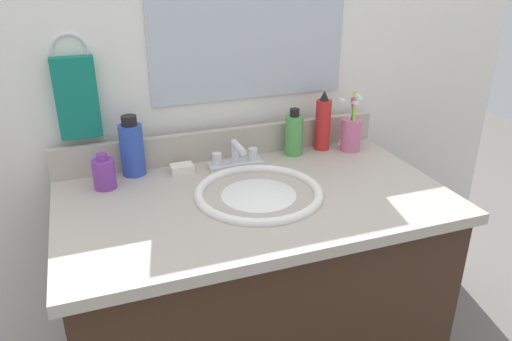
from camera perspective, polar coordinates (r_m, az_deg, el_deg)
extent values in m
cube|color=#382316|center=(1.50, -0.12, -15.99)|extent=(0.96, 0.53, 0.71)
cube|color=#B2A899|center=(1.29, -0.14, -3.43)|extent=(1.00, 0.58, 0.03)
cube|color=#B2A899|center=(1.51, -3.72, 3.13)|extent=(1.00, 0.02, 0.09)
cube|color=white|center=(1.61, -4.22, -0.42)|extent=(2.10, 0.04, 1.30)
cube|color=#B2BCC6|center=(1.48, -0.71, 18.93)|extent=(0.60, 0.01, 0.56)
torus|color=silver|center=(1.42, -20.66, 12.70)|extent=(0.10, 0.01, 0.10)
cube|color=#147260|center=(1.42, -19.94, 7.86)|extent=(0.11, 0.04, 0.22)
torus|color=white|center=(1.29, 0.33, -2.62)|extent=(0.34, 0.34, 0.02)
ellipsoid|color=white|center=(1.31, 0.33, -4.37)|extent=(0.29, 0.29, 0.11)
cylinder|color=#B2B5BA|center=(1.33, 0.32, -5.70)|extent=(0.04, 0.04, 0.01)
cube|color=silver|center=(1.46, -2.40, 0.74)|extent=(0.16, 0.05, 0.01)
cylinder|color=silver|center=(1.44, -2.42, 2.05)|extent=(0.02, 0.02, 0.06)
cylinder|color=silver|center=(1.40, -2.01, 2.69)|extent=(0.02, 0.09, 0.02)
cylinder|color=silver|center=(1.43, -4.51, 1.32)|extent=(0.03, 0.03, 0.04)
cylinder|color=silver|center=(1.47, -0.37, 1.90)|extent=(0.03, 0.03, 0.04)
cylinder|color=#2D4CB2|center=(1.42, -14.08, 2.30)|extent=(0.07, 0.07, 0.15)
cylinder|color=black|center=(1.39, -14.43, 5.59)|extent=(0.04, 0.04, 0.03)
cylinder|color=red|center=(1.57, 7.70, 5.22)|extent=(0.05, 0.05, 0.16)
cone|color=black|center=(1.55, 7.90, 8.57)|extent=(0.03, 0.03, 0.03)
cylinder|color=#7A3899|center=(1.37, -17.08, -0.40)|extent=(0.06, 0.06, 0.08)
cylinder|color=#7A3899|center=(1.35, -17.33, 1.50)|extent=(0.03, 0.03, 0.02)
cylinder|color=#4C9E4C|center=(1.53, 4.38, 4.06)|extent=(0.06, 0.06, 0.12)
cylinder|color=black|center=(1.51, 4.47, 6.68)|extent=(0.03, 0.03, 0.02)
cylinder|color=#D16693|center=(1.59, 10.88, 4.06)|extent=(0.06, 0.06, 0.10)
cylinder|color=yellow|center=(1.56, 11.23, 5.66)|extent=(0.01, 0.03, 0.18)
cube|color=white|center=(1.53, 11.66, 8.39)|extent=(0.01, 0.02, 0.01)
cylinder|color=#B23FBF|center=(1.58, 11.20, 5.60)|extent=(0.05, 0.03, 0.16)
cube|color=white|center=(1.58, 11.79, 8.10)|extent=(0.01, 0.02, 0.01)
cylinder|color=white|center=(1.58, 10.60, 5.55)|extent=(0.05, 0.03, 0.16)
cube|color=white|center=(1.56, 9.91, 7.95)|extent=(0.01, 0.02, 0.01)
cylinder|color=#26B2B2|center=(1.59, 10.98, 5.50)|extent=(0.02, 0.02, 0.16)
cube|color=white|center=(1.58, 11.18, 7.97)|extent=(0.01, 0.02, 0.01)
cylinder|color=green|center=(1.57, 11.07, 5.31)|extent=(0.01, 0.03, 0.16)
cube|color=white|center=(1.54, 11.36, 7.64)|extent=(0.01, 0.02, 0.01)
cube|color=white|center=(1.43, -8.53, 0.23)|extent=(0.06, 0.04, 0.02)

